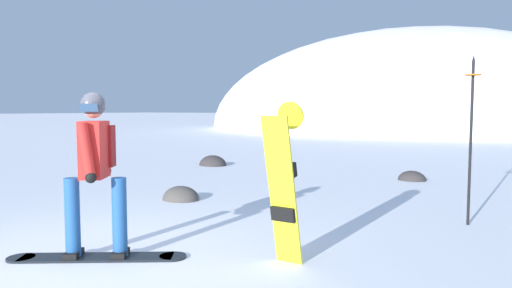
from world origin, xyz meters
The scene contains 8 objects.
ground_plane centered at (0.00, 0.00, 0.00)m, with size 300.00×300.00×0.00m, color white.
ridge_peak_main centered at (-5.34, 34.12, 0.00)m, with size 31.50×28.35×15.13m.
snowboarder_main centered at (-0.13, 0.28, 0.92)m, with size 1.58×1.15×1.71m.
spare_snowboard centered at (1.63, 1.08, 0.82)m, with size 0.28×0.39×1.62m.
piste_marker_near centered at (2.95, 3.82, 1.27)m, with size 0.20×0.20×2.25m.
rock_dark centered at (-1.45, 3.08, 0.00)m, with size 0.67×0.57×0.47m.
rock_mid centered at (-3.91, 7.18, 0.00)m, with size 0.79×0.67×0.55m.
rock_small centered at (1.39, 7.37, 0.00)m, with size 0.60×0.51×0.42m.
Camera 1 is at (3.75, -2.81, 1.55)m, focal length 32.19 mm.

